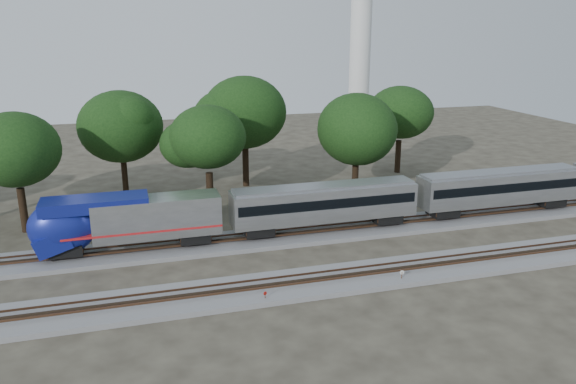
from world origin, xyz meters
name	(u,v)px	position (x,y,z in m)	size (l,w,h in m)	color
ground	(235,272)	(0.00, 0.00, 0.00)	(160.00, 160.00, 0.00)	#383328
track_far	(222,243)	(0.00, 6.00, 0.21)	(160.00, 5.00, 0.73)	slate
track_near	(245,291)	(0.00, -4.00, 0.21)	(160.00, 5.00, 0.73)	slate
switch_stand_red	(265,296)	(1.09, -5.83, 0.58)	(0.27, 0.14, 0.91)	#512D19
switch_stand_white	(402,275)	(11.99, -5.58, 0.68)	(0.34, 0.06, 1.06)	#512D19
switch_lever	(322,293)	(5.40, -5.76, 0.15)	(0.50, 0.30, 0.30)	#512D19
tree_2	(15,150)	(-17.60, 14.80, 8.07)	(8.22, 8.22, 11.59)	black
tree_3	(121,127)	(-8.12, 22.35, 8.50)	(8.66, 8.66, 12.21)	black
tree_4	(208,137)	(0.39, 15.37, 8.20)	(8.35, 8.35, 11.77)	black
tree_5	(245,113)	(6.24, 24.85, 9.11)	(9.27, 9.27, 13.07)	black
tree_6	(357,129)	(17.63, 17.27, 7.80)	(7.95, 7.95, 11.20)	black
tree_7	(400,112)	(27.35, 25.67, 8.13)	(8.28, 8.28, 11.68)	black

